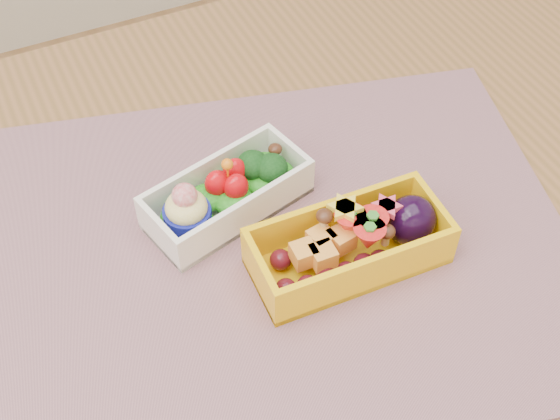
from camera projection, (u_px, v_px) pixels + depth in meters
name	position (u px, v px, depth m)	size (l,w,h in m)	color
table	(295.00, 327.00, 0.72)	(1.20, 0.80, 0.75)	brown
placemat	(275.00, 245.00, 0.65)	(0.52, 0.40, 0.00)	#9B6B72
bento_white	(227.00, 194.00, 0.66)	(0.16, 0.10, 0.06)	white
bento_yellow	(353.00, 243.00, 0.62)	(0.17, 0.08, 0.06)	yellow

